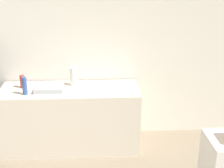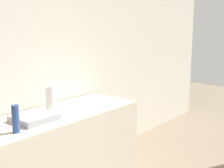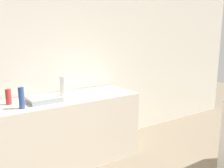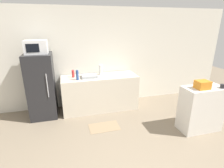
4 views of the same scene
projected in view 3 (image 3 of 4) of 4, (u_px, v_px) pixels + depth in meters
The scene contains 6 objects.
wall_back at pixel (43, 65), 3.40m from camera, with size 8.00×0.06×2.60m, color silver.
counter at pixel (65, 131), 3.30m from camera, with size 1.93×0.70×0.91m, color beige.
sink_basin at pixel (44, 99), 3.04m from camera, with size 0.38×0.34×0.06m, color #9EA3A8.
bottle_tall at pixel (21, 98), 2.74m from camera, with size 0.06×0.06×0.24m, color #2D4C8C.
bottle_short at pixel (8, 97), 2.90m from camera, with size 0.07×0.07×0.18m, color red.
paper_towel_roll at pixel (64, 86), 3.33m from camera, with size 0.10×0.10×0.26m, color white.
Camera 3 is at (-1.11, -0.20, 1.73)m, focal length 40.00 mm.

